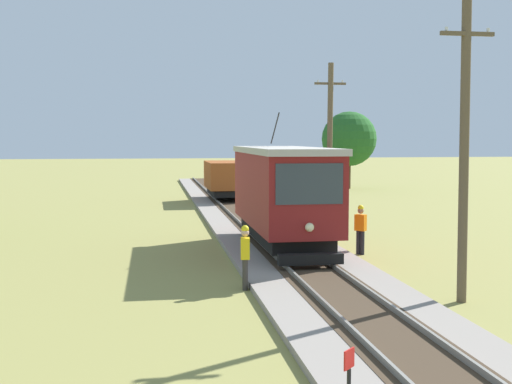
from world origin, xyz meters
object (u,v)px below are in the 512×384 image
Objects in this scene: red_tram at (283,192)px; tree_right_near at (349,139)px; gravel_pile at (286,194)px; utility_pole_near_tram at (464,148)px; second_worker at (360,227)px; utility_pole_mid at (330,146)px; track_worker at (245,254)px; freight_car at (226,178)px.

tree_right_near is at bearing 68.34° from red_tram.
utility_pole_near_tram is at bearing -92.24° from gravel_pile.
utility_pole_near_tram is 26.95m from gravel_pile.
second_worker is 0.28× the size of tree_right_near.
utility_pole_mid is (-0.00, 12.49, -0.11)m from utility_pole_near_tram.
track_worker is (-6.28, -24.55, 0.55)m from gravel_pile.
second_worker is (-1.45, -19.84, 0.55)m from gravel_pile.
utility_pole_mid is at bearing -140.22° from second_worker.
utility_pole_near_tram is 4.28× the size of second_worker.
tree_right_near is (8.24, 36.19, 0.17)m from utility_pole_near_tram.
utility_pole_near_tram is at bearing -90.00° from utility_pole_mid.
red_tram is 8.61m from utility_pole_near_tram.
utility_pole_near_tram reaches higher than freight_car.
tree_right_near is (8.24, 23.70, 0.28)m from utility_pole_mid.
track_worker is at bearing -111.59° from tree_right_near.
second_worker is at bearing -106.41° from tree_right_near.
red_tram is 3.05m from second_worker.
gravel_pile is at bearing -127.16° from tree_right_near.
red_tram is 5.74m from utility_pole_mid.
red_tram reaches higher than track_worker.
red_tram is at bearing 75.24° from track_worker.
utility_pole_mid is at bearing 69.61° from track_worker.
red_tram is 4.79× the size of second_worker.
tree_right_near is (7.19, 9.48, 3.65)m from gravel_pile.
utility_pole_near_tram is at bearing 47.20° from second_worker.
freight_car is at bearing 96.48° from utility_pole_near_tram.
red_tram is 1.64× the size of freight_car.
track_worker is 0.28× the size of tree_right_near.
gravel_pile is at bearing 2.04° from freight_car.
second_worker is at bearing 50.75° from track_worker.
tree_right_near reaches higher than red_tram.
utility_pole_near_tram is at bearing -15.88° from track_worker.
second_worker is 30.73m from tree_right_near.
red_tram reaches higher than freight_car.
tree_right_near reaches higher than second_worker.
freight_car is 0.82× the size of tree_right_near.
utility_pole_near_tram reaches higher than second_worker.
utility_pole_mid is (3.01, -14.07, 2.24)m from freight_car.
tree_right_near is (8.64, 29.32, 3.10)m from second_worker.
tree_right_near reaches higher than freight_car.
utility_pole_mid is 4.15× the size of track_worker.
freight_car is 0.70× the size of utility_pole_mid.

